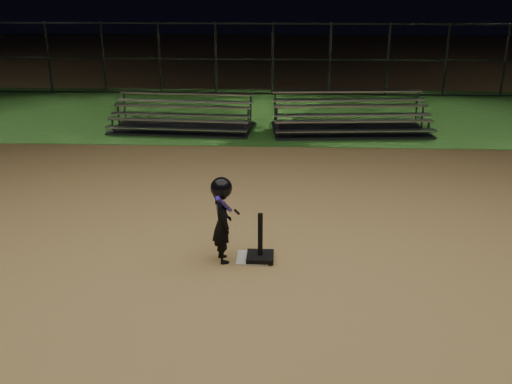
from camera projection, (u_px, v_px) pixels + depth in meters
The scene contains 8 objects.
ground at pixel (253, 259), 8.09m from camera, with size 80.00×80.00×0.00m, color tan.
grass_strip at pixel (270, 112), 17.48m from camera, with size 60.00×8.00×0.01m, color #285D1E.
home_plate at pixel (253, 258), 8.09m from camera, with size 0.45×0.45×0.02m, color beige.
batting_tee at pixel (260, 251), 8.00m from camera, with size 0.38×0.38×0.69m.
child_batter at pixel (222, 217), 7.82m from camera, with size 0.44×0.67×1.24m.
bleacher_left at pixel (183, 123), 15.29m from camera, with size 3.83×2.06×0.91m.
bleacher_right at pixel (350, 124), 15.09m from camera, with size 4.21×2.31×1.00m.
backstop_fence at pixel (273, 59), 19.87m from camera, with size 20.08×0.08×2.50m.
Camera 1 is at (0.40, -7.27, 3.65)m, focal length 39.84 mm.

